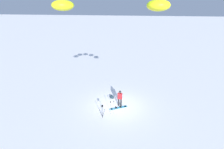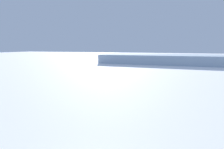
# 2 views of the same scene
# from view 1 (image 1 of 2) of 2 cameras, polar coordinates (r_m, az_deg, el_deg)

# --- Properties ---
(ground_plane) EXTENTS (300.00, 300.00, 0.00)m
(ground_plane) POSITION_cam_1_polar(r_m,az_deg,el_deg) (16.63, 1.53, -10.33)
(ground_plane) COLOR white
(snowboarder) EXTENTS (0.48, 0.61, 1.62)m
(snowboarder) POSITION_cam_1_polar(r_m,az_deg,el_deg) (16.16, 2.65, -7.40)
(snowboarder) COLOR black
(snowboarder) RESTS_ON ground_plane
(snowboard) EXTENTS (1.57, 1.01, 0.10)m
(snowboard) POSITION_cam_1_polar(r_m,az_deg,el_deg) (16.33, 2.13, -10.90)
(snowboard) COLOR teal
(snowboard) RESTS_ON ground_plane
(gear_bag_large) EXTENTS (0.64, 0.61, 0.31)m
(gear_bag_large) POSITION_cam_1_polar(r_m,az_deg,el_deg) (17.74, -0.05, -7.45)
(gear_bag_large) COLOR #192833
(gear_bag_large) RESTS_ON ground_plane
(camera_tripod) EXTENTS (0.58, 0.45, 1.21)m
(camera_tripod) POSITION_cam_1_polar(r_m,az_deg,el_deg) (14.63, -3.22, -11.24)
(camera_tripod) COLOR #262628
(camera_tripod) RESTS_ON ground_plane
(ski_poles) EXTENTS (0.36, 0.31, 1.24)m
(ski_poles) POSITION_cam_1_polar(r_m,az_deg,el_deg) (15.15, 0.04, -10.19)
(ski_poles) COLOR gray
(ski_poles) RESTS_ON ground_plane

